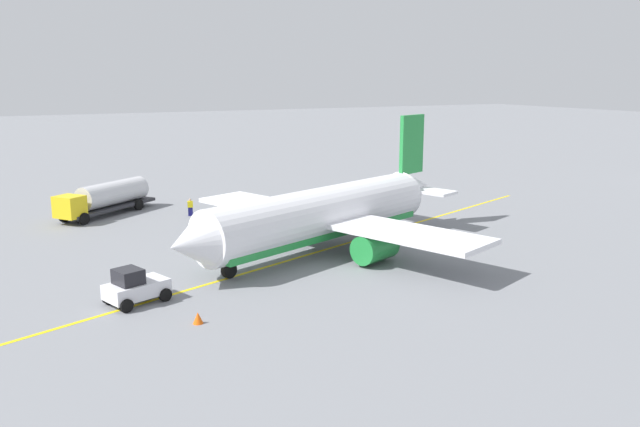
% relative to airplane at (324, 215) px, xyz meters
% --- Properties ---
extents(ground_plane, '(400.00, 400.00, 0.00)m').
position_rel_airplane_xyz_m(ground_plane, '(0.41, 0.15, -2.80)').
color(ground_plane, slate).
extents(airplane, '(27.91, 26.72, 9.97)m').
position_rel_airplane_xyz_m(airplane, '(0.00, 0.00, 0.00)').
color(airplane, white).
rests_on(airplane, ground).
extents(fuel_tanker, '(10.45, 8.77, 3.15)m').
position_rel_airplane_xyz_m(fuel_tanker, '(12.99, -21.22, -1.07)').
color(fuel_tanker, '#2D2D33').
rests_on(fuel_tanker, ground).
extents(pushback_tug, '(4.06, 3.30, 2.20)m').
position_rel_airplane_xyz_m(pushback_tug, '(15.51, 5.41, -1.79)').
color(pushback_tug, silver).
rests_on(pushback_tug, ground).
extents(refueling_worker, '(0.60, 0.49, 1.71)m').
position_rel_airplane_xyz_m(refueling_worker, '(5.79, -17.04, -1.98)').
color(refueling_worker, navy).
rests_on(refueling_worker, ground).
extents(safety_cone_nose, '(0.58, 0.58, 0.64)m').
position_rel_airplane_xyz_m(safety_cone_nose, '(13.12, 10.28, -2.48)').
color(safety_cone_nose, '#F2590F').
rests_on(safety_cone_nose, ground).
extents(taxi_line_marking, '(60.02, 22.69, 0.01)m').
position_rel_airplane_xyz_m(taxi_line_marking, '(0.41, 0.15, -2.80)').
color(taxi_line_marking, yellow).
rests_on(taxi_line_marking, ground).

